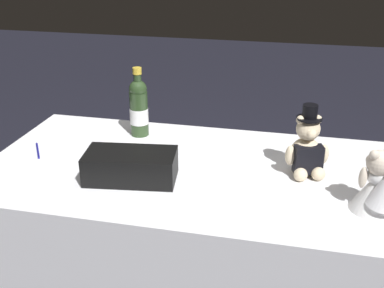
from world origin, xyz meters
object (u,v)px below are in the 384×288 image
object	(u,v)px
champagne_bottle	(139,107)
signing_pen	(38,150)
teddy_bear_groom	(307,150)
gift_case_black	(131,166)
teddy_bear_bride	(379,185)

from	to	relation	value
champagne_bottle	signing_pen	distance (m)	0.46
teddy_bear_groom	signing_pen	world-z (taller)	teddy_bear_groom
signing_pen	gift_case_black	xyz separation A→B (m)	(0.46, -0.15, 0.05)
champagne_bottle	signing_pen	world-z (taller)	champagne_bottle
teddy_bear_groom	teddy_bear_bride	world-z (taller)	teddy_bear_groom
teddy_bear_bride	signing_pen	bearing A→B (deg)	172.07
gift_case_black	champagne_bottle	bearing A→B (deg)	104.22
teddy_bear_bride	gift_case_black	xyz separation A→B (m)	(-0.84, 0.04, -0.04)
teddy_bear_bride	signing_pen	size ratio (longest dim) A/B	1.59
champagne_bottle	gift_case_black	world-z (taller)	champagne_bottle
signing_pen	gift_case_black	distance (m)	0.48
teddy_bear_groom	gift_case_black	world-z (taller)	teddy_bear_groom
teddy_bear_groom	teddy_bear_bride	distance (m)	0.31
teddy_bear_groom	teddy_bear_bride	size ratio (longest dim) A/B	1.24
champagne_bottle	gift_case_black	bearing A→B (deg)	-75.78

